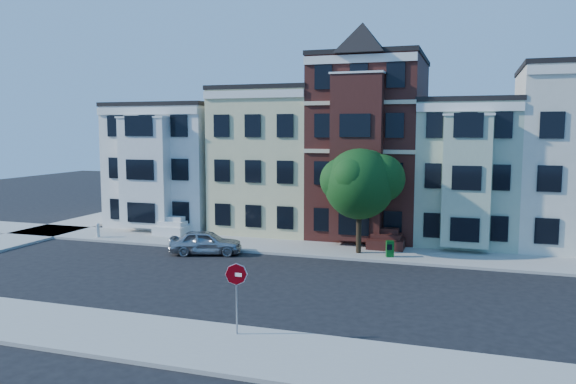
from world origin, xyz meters
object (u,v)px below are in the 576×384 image
(parked_car, at_px, (206,242))
(stop_sign, at_px, (237,294))
(newspaper_box, at_px, (390,249))
(fire_hydrant, at_px, (98,232))
(street_tree, at_px, (359,189))

(parked_car, xyz_separation_m, stop_sign, (7.11, -11.83, 0.87))
(newspaper_box, bearing_deg, fire_hydrant, 162.67)
(fire_hydrant, bearing_deg, newspaper_box, 0.58)
(stop_sign, bearing_deg, fire_hydrant, 141.00)
(parked_car, height_order, newspaper_box, parked_car)
(parked_car, bearing_deg, fire_hydrant, 61.14)
(parked_car, bearing_deg, street_tree, -90.67)
(parked_car, distance_m, newspaper_box, 10.76)
(street_tree, relative_size, stop_sign, 2.62)
(parked_car, height_order, fire_hydrant, parked_car)
(street_tree, height_order, fire_hydrant, street_tree)
(fire_hydrant, bearing_deg, parked_car, -11.77)
(fire_hydrant, distance_m, stop_sign, 21.13)
(newspaper_box, height_order, fire_hydrant, newspaper_box)
(street_tree, bearing_deg, fire_hydrant, -177.76)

